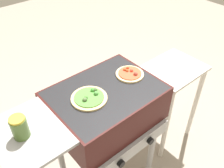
{
  "coord_description": "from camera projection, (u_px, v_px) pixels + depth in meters",
  "views": [
    {
      "loc": [
        -0.67,
        -0.84,
        1.81
      ],
      "look_at": [
        0.05,
        0.0,
        0.92
      ],
      "focal_mm": 39.46,
      "sensor_mm": 36.0,
      "label": 1
    }
  ],
  "objects": [
    {
      "name": "pizza_pepperoni",
      "position": [
        130.0,
        74.0,
        1.52
      ],
      "size": [
        0.17,
        0.17,
        0.03
      ],
      "color": "beige",
      "rests_on": "grill"
    },
    {
      "name": "prep_table",
      "position": [
        170.0,
        90.0,
        1.97
      ],
      "size": [
        0.44,
        0.36,
        0.76
      ],
      "color": "beige",
      "rests_on": "ground_plane"
    },
    {
      "name": "grill",
      "position": [
        104.0,
        110.0,
        1.49
      ],
      "size": [
        0.96,
        0.53,
        0.9
      ],
      "color": "#38110F",
      "rests_on": "ground_plane"
    },
    {
      "name": "sauce_jar",
      "position": [
        20.0,
        128.0,
        1.12
      ],
      "size": [
        0.08,
        0.08,
        0.12
      ],
      "color": "#4C6B2D",
      "rests_on": "grill"
    },
    {
      "name": "pizza_veggie",
      "position": [
        89.0,
        97.0,
        1.35
      ],
      "size": [
        0.2,
        0.2,
        0.04
      ],
      "color": "#E0C17F",
      "rests_on": "grill"
    }
  ]
}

